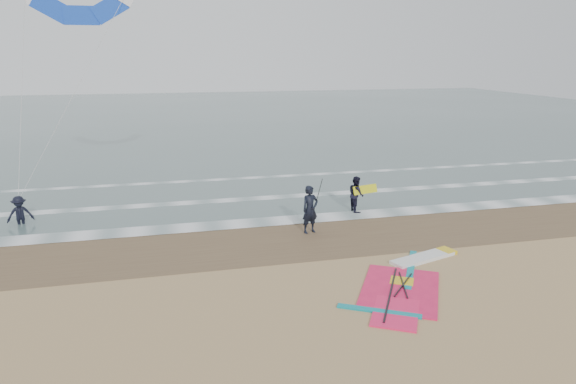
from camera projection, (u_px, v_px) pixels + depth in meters
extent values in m
plane|color=tan|center=(348.00, 307.00, 14.89)|extent=(120.00, 120.00, 0.00)
cube|color=#47605E|center=(207.00, 117.00, 59.94)|extent=(120.00, 80.00, 0.02)
cube|color=brown|center=(296.00, 238.00, 20.52)|extent=(120.00, 5.00, 0.01)
cube|color=white|center=(284.00, 220.00, 22.58)|extent=(120.00, 1.20, 0.02)
cube|color=white|center=(267.00, 198.00, 26.14)|extent=(120.00, 0.70, 0.02)
cube|color=white|center=(252.00, 178.00, 30.37)|extent=(120.00, 0.50, 0.01)
cube|color=white|center=(423.00, 258.00, 18.34)|extent=(2.68, 1.42, 0.13)
cube|color=yellow|center=(446.00, 251.00, 18.94)|extent=(0.64, 0.74, 0.14)
cube|color=#FF2058|center=(400.00, 289.00, 15.97)|extent=(3.66, 4.04, 0.04)
cube|color=#FF2058|center=(396.00, 313.00, 14.52)|extent=(2.02, 2.25, 0.05)
cube|color=#0C8C99|center=(411.00, 269.00, 17.48)|extent=(1.87, 3.01, 0.05)
cube|color=#0C8C99|center=(379.00, 311.00, 14.62)|extent=(2.19, 1.40, 0.05)
cube|color=yellow|center=(402.00, 281.00, 16.53)|extent=(0.95, 0.91, 0.05)
cylinder|color=black|center=(390.00, 293.00, 15.67)|extent=(1.93, 3.28, 0.06)
cylinder|color=black|center=(403.00, 284.00, 16.20)|extent=(1.29, 1.42, 0.04)
cylinder|color=black|center=(403.00, 284.00, 16.20)|extent=(0.62, 1.80, 0.04)
imported|color=black|center=(310.00, 209.00, 20.88)|extent=(0.83, 0.66, 1.98)
imported|color=black|center=(356.00, 194.00, 23.74)|extent=(0.67, 0.85, 1.68)
imported|color=black|center=(19.00, 207.00, 21.87)|extent=(1.18, 0.87, 1.63)
cylinder|color=black|center=(317.00, 198.00, 20.82)|extent=(0.17, 0.86, 1.82)
cube|color=yellow|center=(365.00, 189.00, 23.68)|extent=(1.30, 0.51, 0.39)
cube|color=blue|center=(50.00, 7.00, 23.52)|extent=(1.81, 0.16, 1.54)
cube|color=blue|center=(81.00, 15.00, 23.90)|extent=(1.59, 0.16, 0.87)
cube|color=blue|center=(110.00, 8.00, 24.11)|extent=(1.81, 0.16, 1.54)
cylinder|color=beige|center=(22.00, 90.00, 22.43)|extent=(0.56, 3.75, 9.10)
cylinder|color=beige|center=(76.00, 89.00, 22.94)|extent=(5.06, 3.75, 9.10)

